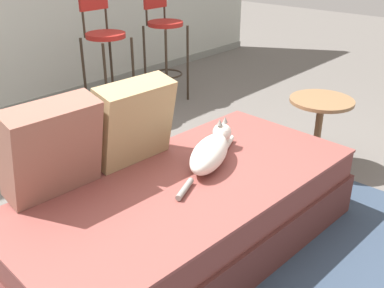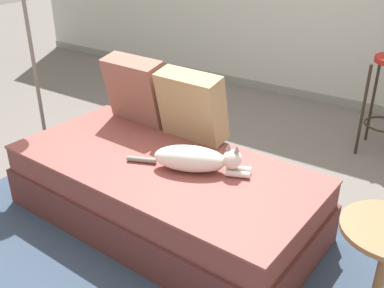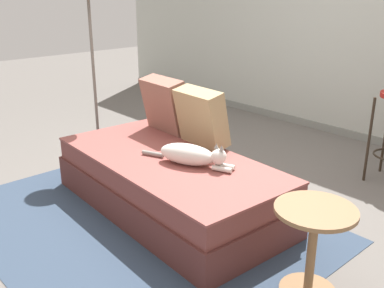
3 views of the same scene
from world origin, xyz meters
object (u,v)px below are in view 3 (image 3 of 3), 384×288
object	(u,v)px
throw_pillow_middle	(201,117)
cat	(191,155)
couch	(169,183)
side_table	(313,239)
floor_lamp	(89,4)
throw_pillow_corner	(165,105)

from	to	relation	value
throw_pillow_middle	cat	size ratio (longest dim) A/B	0.64
throw_pillow_middle	couch	bearing A→B (deg)	-85.38
couch	side_table	bearing A→B (deg)	-2.93
side_table	floor_lamp	world-z (taller)	floor_lamp
couch	cat	distance (m)	0.36
couch	side_table	distance (m)	1.31
throw_pillow_corner	cat	world-z (taller)	throw_pillow_corner
throw_pillow_corner	floor_lamp	xyz separation A→B (m)	(-0.79, -0.22, 0.81)
floor_lamp	couch	bearing A→B (deg)	-7.31
couch	throw_pillow_corner	bearing A→B (deg)	142.62
throw_pillow_middle	floor_lamp	distance (m)	1.52
cat	throw_pillow_middle	bearing A→B (deg)	126.71
throw_pillow_middle	cat	world-z (taller)	throw_pillow_middle
throw_pillow_middle	floor_lamp	world-z (taller)	floor_lamp
throw_pillow_middle	side_table	bearing A→B (deg)	-17.85
throw_pillow_middle	floor_lamp	bearing A→B (deg)	-171.22
throw_pillow_corner	floor_lamp	bearing A→B (deg)	-164.45
cat	side_table	bearing A→B (deg)	-4.89
couch	throw_pillow_middle	bearing A→B (deg)	94.62
cat	floor_lamp	distance (m)	1.81
throw_pillow_corner	cat	bearing A→B (deg)	-26.38
couch	cat	world-z (taller)	cat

